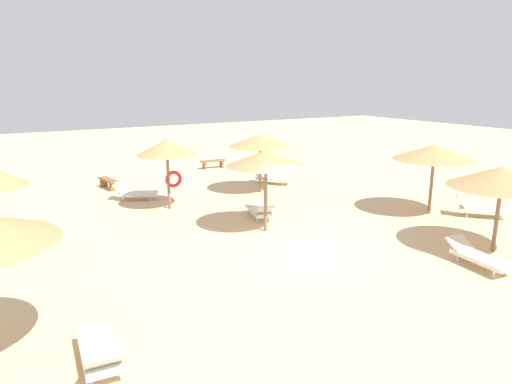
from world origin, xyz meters
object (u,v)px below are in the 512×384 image
object	(u,v)px
parasol_0	(266,159)
lounger_5	(134,193)
parasol_5	(167,148)
lounger_0	(260,210)
lounger_6	(480,209)
bench_0	(108,182)
lounger_4	(477,256)
bench_1	(213,162)
parasol_6	(434,152)
lounger_1	(100,351)
parasol_2	(260,141)
lounger_2	(271,178)
parasol_4	(502,177)

from	to	relation	value
parasol_0	lounger_5	bearing A→B (deg)	112.36
parasol_5	lounger_0	bearing A→B (deg)	-50.93
lounger_6	bench_0	xyz separation A→B (m)	(-11.14, 11.97, 0.02)
lounger_4	bench_0	size ratio (longest dim) A/B	1.27
parasol_5	bench_0	xyz separation A→B (m)	(-1.31, 4.84, -2.16)
bench_1	parasol_6	bearing A→B (deg)	-75.97
lounger_1	lounger_0	bearing A→B (deg)	41.80
parasol_2	lounger_6	xyz separation A→B (m)	(5.18, -7.68, -2.10)
parasol_2	parasol_0	bearing A→B (deg)	-119.14
lounger_1	bench_1	distance (m)	19.52
lounger_6	parasol_0	bearing A→B (deg)	161.08
lounger_0	lounger_4	world-z (taller)	lounger_0
lounger_5	bench_1	xyz separation A→B (m)	(6.13, 4.97, 0.02)
bench_0	parasol_6	bearing A→B (deg)	-47.26
lounger_6	lounger_1	bearing A→B (deg)	-170.63
parasol_0	lounger_6	world-z (taller)	parasol_0
parasol_6	bench_1	world-z (taller)	parasol_6
parasol_0	lounger_0	distance (m)	2.69
lounger_4	lounger_6	xyz separation A→B (m)	(4.46, 2.98, 0.01)
parasol_2	lounger_4	size ratio (longest dim) A/B	1.48
lounger_5	lounger_2	bearing A→B (deg)	-2.88
lounger_2	lounger_4	bearing A→B (deg)	-93.11
lounger_5	lounger_6	size ratio (longest dim) A/B	1.08
lounger_4	lounger_5	world-z (taller)	lounger_5
lounger_0	lounger_4	size ratio (longest dim) A/B	1.01
parasol_4	lounger_4	size ratio (longest dim) A/B	1.57
parasol_5	lounger_1	size ratio (longest dim) A/B	1.48
lounger_6	parasol_5	bearing A→B (deg)	144.01
parasol_0	lounger_4	world-z (taller)	parasol_0
parasol_4	lounger_5	distance (m)	14.21
parasol_0	lounger_1	distance (m)	8.74
parasol_5	lounger_4	xyz separation A→B (m)	(5.37, -10.11, -2.19)
parasol_5	lounger_4	distance (m)	11.66
bench_1	lounger_4	bearing A→B (deg)	-89.83
parasol_2	bench_0	size ratio (longest dim) A/B	1.89
parasol_2	lounger_0	world-z (taller)	parasol_2
parasol_4	lounger_5	bearing A→B (deg)	123.24
bench_0	parasol_5	bearing A→B (deg)	-74.79
lounger_2	bench_0	bearing A→B (deg)	157.54
lounger_1	parasol_5	bearing A→B (deg)	63.20
lounger_6	parasol_6	bearing A→B (deg)	134.49
lounger_4	lounger_5	distance (m)	13.74
parasol_0	lounger_5	xyz separation A→B (m)	(-2.70, 6.56, -2.23)
parasol_0	lounger_5	size ratio (longest dim) A/B	1.45
parasol_2	lounger_4	distance (m)	10.89
parasol_2	lounger_5	size ratio (longest dim) A/B	1.50
bench_0	parasol_2	bearing A→B (deg)	-35.74
lounger_4	lounger_0	bearing A→B (deg)	112.30
lounger_0	bench_0	size ratio (longest dim) A/B	1.29
lounger_0	parasol_4	bearing A→B (deg)	-56.06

